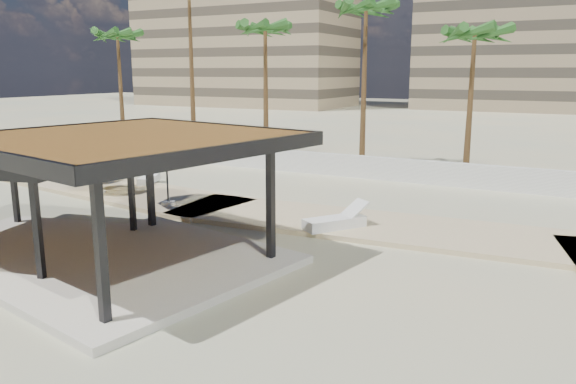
% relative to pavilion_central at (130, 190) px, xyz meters
% --- Properties ---
extents(ground, '(200.00, 200.00, 0.00)m').
position_rel_pavilion_central_xyz_m(ground, '(2.69, 0.28, -2.33)').
color(ground, '#CCB887').
rests_on(ground, ground).
extents(promenade, '(44.45, 7.97, 0.24)m').
position_rel_pavilion_central_xyz_m(promenade, '(4.69, 7.95, -2.27)').
color(promenade, '#C6B284').
rests_on(promenade, ground).
extents(boundary_wall, '(56.00, 0.30, 1.20)m').
position_rel_pavilion_central_xyz_m(boundary_wall, '(2.69, 16.28, -1.73)').
color(boundary_wall, silver).
rests_on(boundary_wall, ground).
extents(building_west, '(34.00, 16.00, 32.40)m').
position_rel_pavilion_central_xyz_m(building_west, '(-39.31, 68.28, 12.93)').
color(building_west, '#937F60').
rests_on(building_west, ground).
extents(building_mid, '(38.00, 16.00, 30.40)m').
position_rel_pavilion_central_xyz_m(building_mid, '(6.69, 78.28, 11.94)').
color(building_mid, '#847259').
rests_on(building_mid, ground).
extents(pavilion_central, '(9.02, 9.02, 3.91)m').
position_rel_pavilion_central_xyz_m(pavilion_central, '(0.00, 0.00, 0.00)').
color(pavilion_central, beige).
rests_on(pavilion_central, ground).
extents(pavilion_west, '(7.87, 7.87, 3.32)m').
position_rel_pavilion_central_xyz_m(pavilion_west, '(-4.10, -0.37, -0.35)').
color(pavilion_west, beige).
rests_on(pavilion_west, ground).
extents(umbrella_a, '(3.31, 3.31, 2.30)m').
position_rel_pavilion_central_xyz_m(umbrella_a, '(-10.98, 7.83, -0.17)').
color(umbrella_a, beige).
rests_on(umbrella_a, promenade).
extents(umbrella_b, '(3.35, 3.35, 2.45)m').
position_rel_pavilion_central_xyz_m(umbrella_b, '(-8.17, 6.57, -0.05)').
color(umbrella_b, beige).
rests_on(umbrella_b, promenade).
extents(umbrella_f, '(3.71, 3.71, 2.92)m').
position_rel_pavilion_central_xyz_m(umbrella_f, '(-3.83, 6.08, 0.35)').
color(umbrella_f, beige).
rests_on(umbrella_f, promenade).
extents(lounger_a, '(1.44, 2.08, 0.76)m').
position_rel_pavilion_central_xyz_m(lounger_a, '(-7.82, 9.43, -1.97)').
color(lounger_a, white).
rests_on(lounger_a, promenade).
extents(lounger_b, '(1.96, 2.37, 0.89)m').
position_rel_pavilion_central_xyz_m(lounger_b, '(3.64, 6.13, -1.94)').
color(lounger_b, white).
rests_on(lounger_b, promenade).
extents(palm_a, '(3.00, 3.00, 8.81)m').
position_rel_pavilion_central_xyz_m(palm_a, '(-18.31, 18.58, 5.34)').
color(palm_a, brown).
rests_on(palm_a, ground).
extents(palm_c, '(3.00, 3.00, 8.87)m').
position_rel_pavilion_central_xyz_m(palm_c, '(-6.31, 18.38, 5.40)').
color(palm_c, brown).
rests_on(palm_c, ground).
extents(palm_d, '(3.00, 3.00, 9.80)m').
position_rel_pavilion_central_xyz_m(palm_d, '(-0.31, 19.18, 6.27)').
color(palm_d, brown).
rests_on(palm_d, ground).
extents(palm_e, '(3.00, 3.00, 8.22)m').
position_rel_pavilion_central_xyz_m(palm_e, '(5.69, 18.68, 4.79)').
color(palm_e, brown).
rests_on(palm_e, ground).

